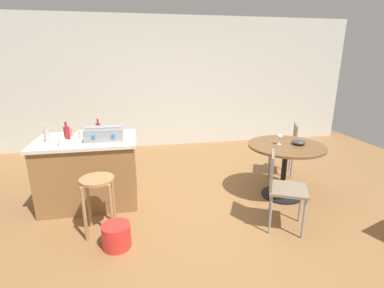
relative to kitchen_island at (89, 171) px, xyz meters
The scene contains 17 objects.
ground_plane 1.52m from the kitchen_island, 17.52° to the right, with size 8.80×8.80×0.00m, color olive.
back_wall 3.00m from the kitchen_island, 60.90° to the left, with size 8.00×0.10×2.70m, color beige.
kitchen_island is the anchor object (origin of this frame).
wooden_stool 0.80m from the kitchen_island, 75.22° to the right, with size 0.36×0.36×0.65m.
dining_table 2.63m from the kitchen_island, ahead, with size 1.01×1.01×0.75m.
folding_chair_near 3.03m from the kitchen_island, ahead, with size 0.53×0.53×0.86m.
folding_chair_far 2.42m from the kitchen_island, 25.41° to the right, with size 0.53×0.53×0.88m.
toolbox 0.58m from the kitchen_island, 24.49° to the right, with size 0.46×0.24×0.18m.
bottle_0 0.57m from the kitchen_island, behind, with size 0.07×0.07×0.23m.
bottle_1 0.68m from the kitchen_island, behind, with size 0.06×0.06×0.20m.
bottle_2 0.56m from the kitchen_island, 48.52° to the left, with size 0.06×0.06×0.22m.
cup_0 0.59m from the kitchen_island, 132.54° to the right, with size 0.11×0.08×0.09m.
cup_1 0.57m from the kitchen_island, 140.91° to the left, with size 0.11×0.07×0.10m.
cup_2 0.49m from the kitchen_island, 134.35° to the left, with size 0.11×0.07×0.10m.
wine_glass 2.57m from the kitchen_island, ahead, with size 0.07×0.07×0.14m.
serving_bowl 2.81m from the kitchen_island, ahead, with size 0.18×0.18×0.07m, color #383838.
plastic_bucket 1.18m from the kitchen_island, 70.17° to the right, with size 0.29×0.29×0.25m, color red.
Camera 1 is at (-0.73, -3.23, 1.86)m, focal length 26.65 mm.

